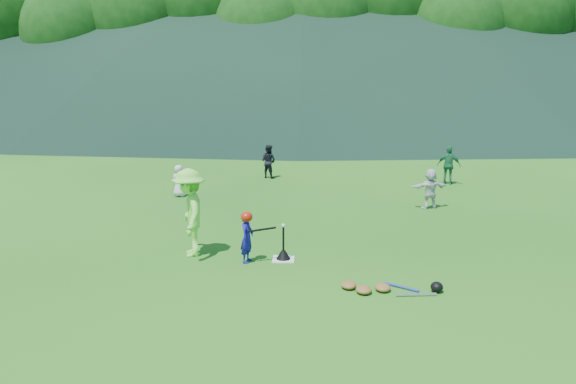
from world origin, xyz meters
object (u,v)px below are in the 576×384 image
(fielder_c, at_px, (449,165))
(batting_tee, at_px, (283,254))
(equipment_pile, at_px, (383,288))
(fielder_d, at_px, (430,189))
(batter_child, at_px, (247,238))
(adult_coach, at_px, (190,213))
(fielder_b, at_px, (268,161))
(fielder_a, at_px, (179,181))
(home_plate, at_px, (283,259))

(fielder_c, bearing_deg, batting_tee, 78.12)
(fielder_c, height_order, equipment_pile, fielder_c)
(fielder_d, bearing_deg, batter_child, 30.78)
(adult_coach, distance_m, equipment_pile, 4.35)
(fielder_b, relative_size, fielder_d, 1.06)
(fielder_a, relative_size, fielder_c, 0.75)
(fielder_a, relative_size, batting_tee, 1.47)
(batter_child, bearing_deg, fielder_c, -21.00)
(equipment_pile, bearing_deg, fielder_a, 125.65)
(fielder_c, bearing_deg, batter_child, 75.20)
(fielder_d, bearing_deg, fielder_b, -57.11)
(fielder_b, relative_size, fielder_c, 0.92)
(batter_child, bearing_deg, home_plate, -62.19)
(batter_child, bearing_deg, adult_coach, 87.20)
(batting_tee, bearing_deg, home_plate, 0.00)
(home_plate, height_order, equipment_pile, equipment_pile)
(fielder_d, bearing_deg, fielder_a, -24.16)
(fielder_b, bearing_deg, batting_tee, 123.86)
(fielder_c, relative_size, equipment_pile, 0.74)
(batter_child, bearing_deg, fielder_a, 39.88)
(fielder_a, bearing_deg, batting_tee, 133.41)
(fielder_d, xyz_separation_m, batting_tee, (-3.96, -4.62, -0.45))
(home_plate, bearing_deg, batter_child, -167.27)
(home_plate, xyz_separation_m, batter_child, (-0.73, -0.17, 0.51))
(batting_tee, xyz_separation_m, equipment_pile, (1.85, -1.63, -0.06))
(fielder_c, height_order, batting_tee, fielder_c)
(home_plate, distance_m, fielder_c, 9.76)
(fielder_a, distance_m, batting_tee, 6.84)
(batter_child, height_order, fielder_d, fielder_d)
(fielder_b, distance_m, fielder_c, 6.37)
(equipment_pile, bearing_deg, fielder_c, 70.43)
(batter_child, distance_m, fielder_c, 10.29)
(batter_child, xyz_separation_m, fielder_a, (-2.78, 6.02, -0.02))
(fielder_a, bearing_deg, fielder_c, -153.00)
(adult_coach, distance_m, batting_tee, 2.15)
(fielder_b, bearing_deg, fielder_c, -160.82)
(batter_child, distance_m, fielder_d, 6.70)
(batting_tee, bearing_deg, fielder_d, 49.38)
(fielder_c, distance_m, fielder_d, 3.79)
(fielder_b, height_order, batting_tee, fielder_b)
(adult_coach, bearing_deg, fielder_c, 122.81)
(home_plate, xyz_separation_m, equipment_pile, (1.85, -1.63, 0.06))
(adult_coach, bearing_deg, batting_tee, 68.71)
(batter_child, height_order, fielder_a, batter_child)
(home_plate, height_order, adult_coach, adult_coach)
(home_plate, bearing_deg, equipment_pile, -41.37)
(fielder_b, relative_size, equipment_pile, 0.68)
(fielder_a, height_order, fielder_d, fielder_d)
(fielder_a, distance_m, equipment_pile, 9.22)
(fielder_b, height_order, equipment_pile, fielder_b)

